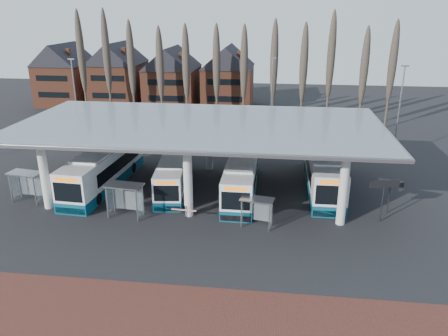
# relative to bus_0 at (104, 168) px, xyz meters

# --- Properties ---
(ground) EXTENTS (140.00, 140.00, 0.00)m
(ground) POSITION_rel_bus_0_xyz_m (9.12, -7.87, -1.71)
(ground) COLOR black
(ground) RESTS_ON ground
(station_canopy) EXTENTS (32.00, 16.00, 6.34)m
(station_canopy) POSITION_rel_bus_0_xyz_m (9.12, 0.13, 3.98)
(station_canopy) COLOR silver
(station_canopy) RESTS_ON ground
(poplar_row) EXTENTS (45.10, 1.10, 14.50)m
(poplar_row) POSITION_rel_bus_0_xyz_m (9.12, 25.13, 7.07)
(poplar_row) COLOR #473D33
(poplar_row) RESTS_ON ground
(townhouse_row) EXTENTS (36.80, 10.30, 12.25)m
(townhouse_row) POSITION_rel_bus_0_xyz_m (-6.63, 36.13, 4.23)
(townhouse_row) COLOR brown
(townhouse_row) RESTS_ON ground
(lamp_post_a) EXTENTS (0.80, 0.16, 10.17)m
(lamp_post_a) POSITION_rel_bus_0_xyz_m (-8.88, 14.13, 3.63)
(lamp_post_a) COLOR slate
(lamp_post_a) RESTS_ON ground
(lamp_post_b) EXTENTS (0.80, 0.16, 10.17)m
(lamp_post_b) POSITION_rel_bus_0_xyz_m (15.12, 18.13, 3.63)
(lamp_post_b) COLOR slate
(lamp_post_b) RESTS_ON ground
(lamp_post_c) EXTENTS (0.80, 0.16, 10.17)m
(lamp_post_c) POSITION_rel_bus_0_xyz_m (29.12, 12.13, 3.63)
(lamp_post_c) COLOR slate
(lamp_post_c) RESTS_ON ground
(bus_0) EXTENTS (3.62, 13.18, 3.62)m
(bus_0) POSITION_rel_bus_0_xyz_m (0.00, 0.00, 0.00)
(bus_0) COLOR white
(bus_0) RESTS_ON ground
(bus_1) EXTENTS (3.57, 11.20, 3.06)m
(bus_1) POSITION_rel_bus_0_xyz_m (6.61, 0.45, -0.26)
(bus_1) COLOR white
(bus_1) RESTS_ON ground
(bus_2) EXTENTS (2.59, 11.98, 3.33)m
(bus_2) POSITION_rel_bus_0_xyz_m (12.98, -0.16, -0.14)
(bus_2) COLOR white
(bus_2) RESTS_ON ground
(bus_3) EXTENTS (2.84, 13.01, 3.61)m
(bus_3) POSITION_rel_bus_0_xyz_m (20.34, 2.03, -0.00)
(bus_3) COLOR white
(bus_3) RESTS_ON ground
(shelter_0) EXTENTS (3.04, 1.84, 2.66)m
(shelter_0) POSITION_rel_bus_0_xyz_m (-5.25, -4.19, 0.23)
(shelter_0) COLOR gray
(shelter_0) RESTS_ON ground
(shelter_1) EXTENTS (3.13, 1.82, 2.76)m
(shelter_1) POSITION_rel_bus_0_xyz_m (4.14, -6.03, 0.30)
(shelter_1) COLOR gray
(shelter_1) RESTS_ON ground
(shelter_2) EXTENTS (2.69, 1.68, 2.33)m
(shelter_2) POSITION_rel_bus_0_xyz_m (14.68, -6.50, -0.01)
(shelter_2) COLOR gray
(shelter_2) RESTS_ON ground
(info_sign_0) EXTENTS (2.30, 0.65, 3.48)m
(info_sign_0) POSITION_rel_bus_0_xyz_m (24.29, -4.60, 1.21)
(info_sign_0) COLOR black
(info_sign_0) RESTS_ON ground
(info_sign_1) EXTENTS (1.87, 0.75, 2.90)m
(info_sign_1) POSITION_rel_bus_0_xyz_m (25.20, -2.93, 0.73)
(info_sign_1) COLOR black
(info_sign_1) RESTS_ON ground
(barrier) EXTENTS (2.03, 0.62, 1.02)m
(barrier) POSITION_rel_bus_0_xyz_m (8.90, -6.16, -0.92)
(barrier) COLOR black
(barrier) RESTS_ON ground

